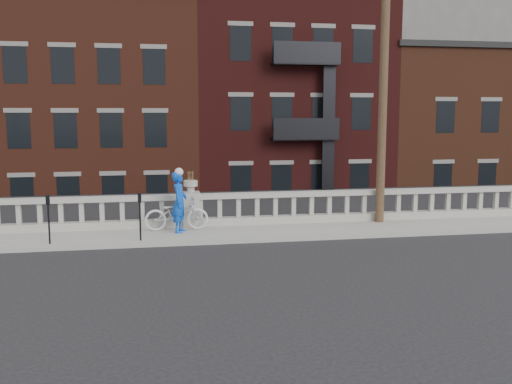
# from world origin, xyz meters

# --- Properties ---
(ground) EXTENTS (120.00, 120.00, 0.00)m
(ground) POSITION_xyz_m (0.00, 0.00, 0.00)
(ground) COLOR black
(ground) RESTS_ON ground
(sidewalk) EXTENTS (32.00, 2.20, 0.15)m
(sidewalk) POSITION_xyz_m (0.00, 3.00, 0.07)
(sidewalk) COLOR gray
(sidewalk) RESTS_ON ground
(balustrade) EXTENTS (28.00, 0.34, 1.03)m
(balustrade) POSITION_xyz_m (0.00, 3.95, 0.64)
(balustrade) COLOR gray
(balustrade) RESTS_ON sidewalk
(planter_pedestal) EXTENTS (0.55, 0.55, 1.76)m
(planter_pedestal) POSITION_xyz_m (0.00, 3.95, 0.83)
(planter_pedestal) COLOR gray
(planter_pedestal) RESTS_ON sidewalk
(lower_level) EXTENTS (80.00, 44.00, 20.80)m
(lower_level) POSITION_xyz_m (0.56, 23.04, 2.63)
(lower_level) COLOR #605E59
(lower_level) RESTS_ON ground
(utility_pole) EXTENTS (1.60, 0.28, 10.00)m
(utility_pole) POSITION_xyz_m (6.20, 3.60, 5.24)
(utility_pole) COLOR #422D1E
(utility_pole) RESTS_ON sidewalk
(parking_meter_c) EXTENTS (0.10, 0.09, 1.36)m
(parking_meter_c) POSITION_xyz_m (-4.01, 2.15, 1.00)
(parking_meter_c) COLOR black
(parking_meter_c) RESTS_ON sidewalk
(parking_meter_d) EXTENTS (0.10, 0.09, 1.36)m
(parking_meter_d) POSITION_xyz_m (-1.55, 2.15, 1.00)
(parking_meter_d) COLOR black
(parking_meter_d) RESTS_ON sidewalk
(bicycle) EXTENTS (1.95, 0.70, 1.02)m
(bicycle) POSITION_xyz_m (-0.48, 3.45, 0.66)
(bicycle) COLOR silver
(bicycle) RESTS_ON sidewalk
(cyclist) EXTENTS (0.62, 0.77, 1.84)m
(cyclist) POSITION_xyz_m (-0.40, 3.13, 1.07)
(cyclist) COLOR blue
(cyclist) RESTS_ON sidewalk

